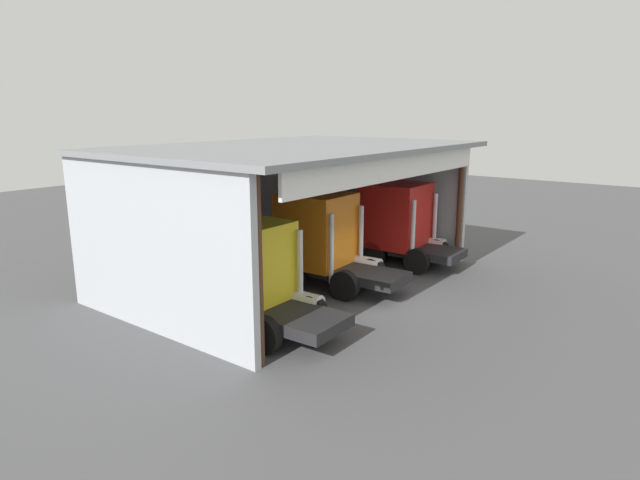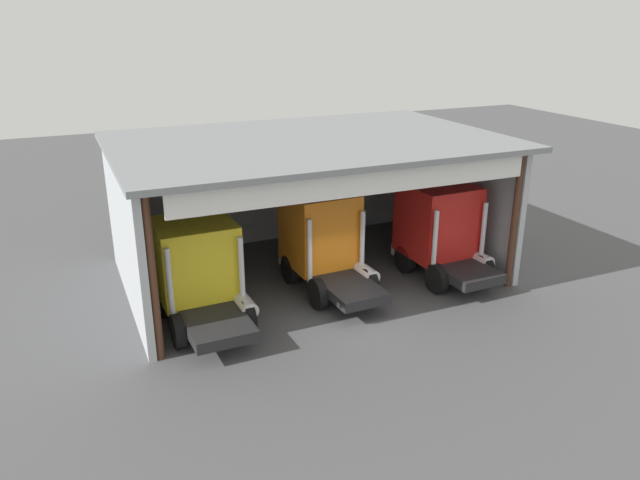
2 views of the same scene
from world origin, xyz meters
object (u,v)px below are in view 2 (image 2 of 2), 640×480
(truck_orange_center_bay, at_px, (323,239))
(tool_cart, at_px, (333,234))
(truck_red_center_right_bay, at_px, (440,228))
(oil_drum, at_px, (324,229))
(truck_yellow_right_bay, at_px, (199,270))

(truck_orange_center_bay, height_order, tool_cart, truck_orange_center_bay)
(truck_orange_center_bay, distance_m, truck_red_center_right_bay, 4.66)
(oil_drum, height_order, tool_cart, tool_cart)
(truck_orange_center_bay, relative_size, oil_drum, 5.42)
(truck_yellow_right_bay, relative_size, truck_orange_center_bay, 0.96)
(truck_red_center_right_bay, height_order, tool_cart, truck_red_center_right_bay)
(truck_yellow_right_bay, xyz_separation_m, tool_cart, (6.99, 4.62, -1.28))
(truck_orange_center_bay, bearing_deg, truck_yellow_right_bay, -172.88)
(truck_yellow_right_bay, distance_m, truck_orange_center_bay, 4.90)
(oil_drum, distance_m, tool_cart, 0.82)
(truck_yellow_right_bay, height_order, truck_orange_center_bay, truck_orange_center_bay)
(truck_yellow_right_bay, relative_size, truck_red_center_right_bay, 1.10)
(truck_red_center_right_bay, distance_m, oil_drum, 6.15)
(truck_yellow_right_bay, bearing_deg, oil_drum, 36.63)
(tool_cart, bearing_deg, truck_orange_center_bay, -119.43)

